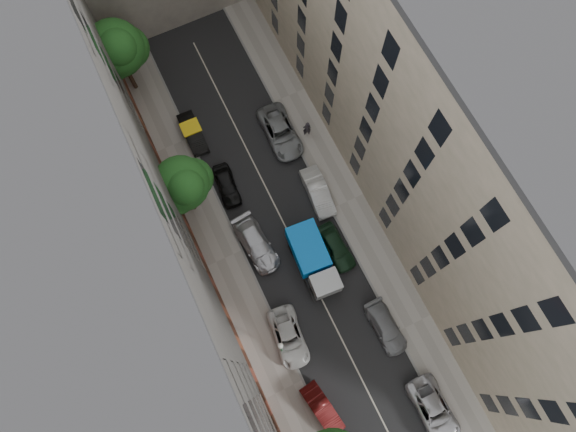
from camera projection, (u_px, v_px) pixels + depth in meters
ground at (287, 230)px, 41.71m from camera, size 120.00×120.00×0.00m
road_surface at (287, 230)px, 41.70m from camera, size 8.00×44.00×0.02m
sidewalk_left at (225, 258)px, 40.93m from camera, size 3.00×44.00×0.15m
sidewalk_right at (347, 202)px, 42.35m from camera, size 3.00×44.00×0.15m
building_left at (122, 261)px, 30.74m from camera, size 8.00×44.00×20.00m
building_right at (438, 118)px, 33.59m from camera, size 8.00×44.00×20.00m
tarp_truck at (313, 259)px, 39.48m from camera, size 2.66×5.92×2.67m
car_left_1 at (322, 409)px, 37.02m from camera, size 2.00×4.14×1.31m
car_left_2 at (289, 337)px, 38.52m from camera, size 2.73×4.99×1.32m
car_left_3 at (256, 244)px, 40.59m from camera, size 2.55×5.26×1.48m
car_left_4 at (227, 185)px, 42.15m from camera, size 1.91×4.04×1.33m
car_left_5 at (193, 133)px, 43.56m from camera, size 1.46×4.08×1.34m
car_right_0 at (434, 411)px, 36.94m from camera, size 2.40×5.10×1.41m
car_right_1 at (386, 327)px, 38.76m from camera, size 1.90×4.45×1.28m
car_right_2 at (336, 247)px, 40.54m from camera, size 1.90×4.30×1.44m
car_right_3 at (318, 192)px, 41.90m from camera, size 1.88×4.59×1.48m
car_right_4 at (280, 132)px, 43.49m from camera, size 2.68×5.52×1.51m
tree_mid at (184, 185)px, 37.09m from camera, size 4.58×4.19×7.73m
tree_far at (118, 50)px, 40.29m from camera, size 4.90×4.56×8.08m
lamp_post at (281, 348)px, 34.66m from camera, size 0.36×0.36×6.97m
pedestrian at (307, 129)px, 43.20m from camera, size 0.80×0.63×1.92m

